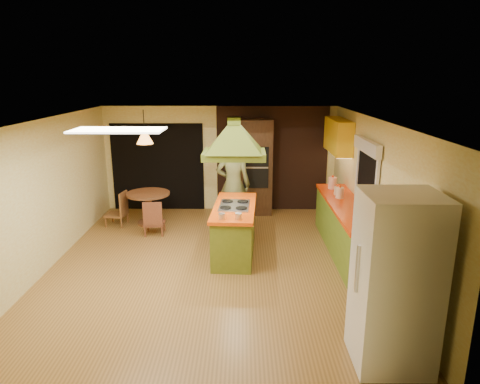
{
  "coord_description": "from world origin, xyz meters",
  "views": [
    {
      "loc": [
        0.55,
        -6.85,
        3.18
      ],
      "look_at": [
        0.5,
        0.59,
        1.15
      ],
      "focal_mm": 32.0,
      "sensor_mm": 36.0,
      "label": 1
    }
  ],
  "objects_px": {
    "refrigerator": "(395,282)",
    "dining_table": "(149,202)",
    "wall_oven": "(256,167)",
    "canister_large": "(332,183)",
    "man": "(233,185)",
    "kitchen_island": "(234,230)"
  },
  "relations": [
    {
      "from": "refrigerator",
      "to": "dining_table",
      "type": "xyz_separation_m",
      "value": [
        -3.75,
        4.72,
        -0.5
      ]
    },
    {
      "from": "wall_oven",
      "to": "canister_large",
      "type": "relative_size",
      "value": 9.3
    },
    {
      "from": "man",
      "to": "kitchen_island",
      "type": "bearing_deg",
      "value": 95.58
    },
    {
      "from": "man",
      "to": "canister_large",
      "type": "height_order",
      "value": "man"
    },
    {
      "from": "wall_oven",
      "to": "canister_large",
      "type": "bearing_deg",
      "value": -41.54
    },
    {
      "from": "kitchen_island",
      "to": "canister_large",
      "type": "distance_m",
      "value": 2.41
    },
    {
      "from": "man",
      "to": "canister_large",
      "type": "xyz_separation_m",
      "value": [
        2.05,
        -0.04,
        0.06
      ]
    },
    {
      "from": "canister_large",
      "to": "refrigerator",
      "type": "bearing_deg",
      "value": -92.34
    },
    {
      "from": "kitchen_island",
      "to": "refrigerator",
      "type": "distance_m",
      "value": 3.62
    },
    {
      "from": "refrigerator",
      "to": "dining_table",
      "type": "distance_m",
      "value": 6.05
    },
    {
      "from": "kitchen_island",
      "to": "wall_oven",
      "type": "height_order",
      "value": "wall_oven"
    },
    {
      "from": "kitchen_island",
      "to": "refrigerator",
      "type": "relative_size",
      "value": 0.94
    },
    {
      "from": "refrigerator",
      "to": "canister_large",
      "type": "height_order",
      "value": "refrigerator"
    },
    {
      "from": "canister_large",
      "to": "wall_oven",
      "type": "bearing_deg",
      "value": 141.59
    },
    {
      "from": "wall_oven",
      "to": "dining_table",
      "type": "relative_size",
      "value": 2.36
    },
    {
      "from": "kitchen_island",
      "to": "man",
      "type": "bearing_deg",
      "value": 95.43
    },
    {
      "from": "kitchen_island",
      "to": "man",
      "type": "distance_m",
      "value": 1.37
    },
    {
      "from": "man",
      "to": "canister_large",
      "type": "bearing_deg",
      "value": -177.92
    },
    {
      "from": "kitchen_island",
      "to": "refrigerator",
      "type": "height_order",
      "value": "refrigerator"
    },
    {
      "from": "kitchen_island",
      "to": "dining_table",
      "type": "xyz_separation_m",
      "value": [
        -1.92,
        1.64,
        0.03
      ]
    },
    {
      "from": "kitchen_island",
      "to": "wall_oven",
      "type": "xyz_separation_m",
      "value": [
        0.45,
        2.45,
        0.65
      ]
    },
    {
      "from": "wall_oven",
      "to": "canister_large",
      "type": "distance_m",
      "value": 1.98
    }
  ]
}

